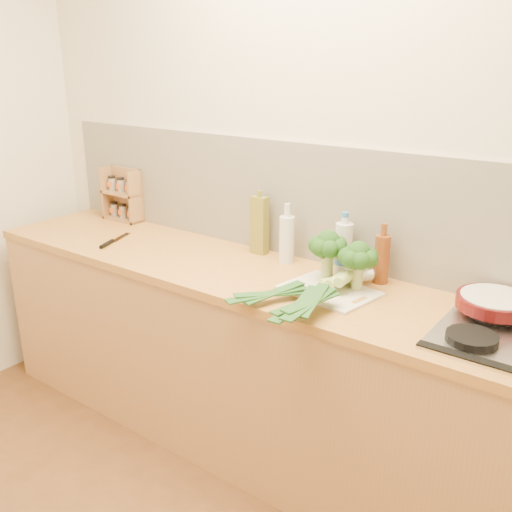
{
  "coord_description": "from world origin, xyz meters",
  "views": [
    {
      "loc": [
        1.29,
        -0.69,
        1.8
      ],
      "look_at": [
        -0.03,
        1.1,
        1.02
      ],
      "focal_mm": 40.0,
      "sensor_mm": 36.0,
      "label": 1
    }
  ],
  "objects_px": {
    "chopping_board": "(329,291)",
    "chefs_knife": "(110,242)",
    "skillet": "(496,302)",
    "spice_rack": "(124,198)"
  },
  "relations": [
    {
      "from": "chopping_board",
      "to": "spice_rack",
      "type": "distance_m",
      "value": 1.53
    },
    {
      "from": "skillet",
      "to": "spice_rack",
      "type": "bearing_deg",
      "value": 166.13
    },
    {
      "from": "chopping_board",
      "to": "chefs_knife",
      "type": "relative_size",
      "value": 1.32
    },
    {
      "from": "chefs_knife",
      "to": "spice_rack",
      "type": "xyz_separation_m",
      "value": [
        -0.29,
        0.35,
        0.12
      ]
    },
    {
      "from": "chefs_knife",
      "to": "skillet",
      "type": "height_order",
      "value": "skillet"
    },
    {
      "from": "spice_rack",
      "to": "chopping_board",
      "type": "bearing_deg",
      "value": -9.38
    },
    {
      "from": "chopping_board",
      "to": "chefs_knife",
      "type": "distance_m",
      "value": 1.22
    },
    {
      "from": "chefs_knife",
      "to": "skillet",
      "type": "bearing_deg",
      "value": -12.02
    },
    {
      "from": "skillet",
      "to": "spice_rack",
      "type": "distance_m",
      "value": 2.11
    },
    {
      "from": "chopping_board",
      "to": "spice_rack",
      "type": "xyz_separation_m",
      "value": [
        -1.5,
        0.25,
        0.13
      ]
    }
  ]
}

